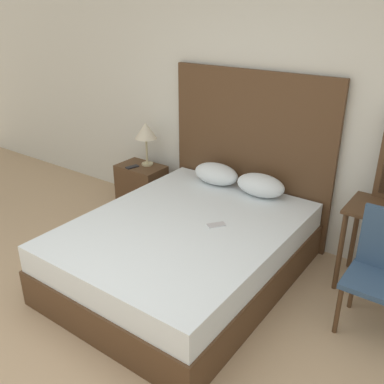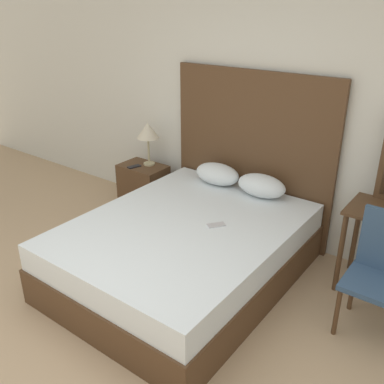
{
  "view_description": "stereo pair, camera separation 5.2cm",
  "coord_description": "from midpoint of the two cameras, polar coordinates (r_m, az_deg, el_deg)",
  "views": [
    {
      "loc": [
        1.82,
        -1.18,
        2.27
      ],
      "look_at": [
        -0.1,
        1.47,
        0.79
      ],
      "focal_mm": 40.0,
      "sensor_mm": 36.0,
      "label": 1
    },
    {
      "loc": [
        1.86,
        -1.15,
        2.27
      ],
      "look_at": [
        -0.1,
        1.47,
        0.79
      ],
      "focal_mm": 40.0,
      "sensor_mm": 36.0,
      "label": 2
    }
  ],
  "objects": [
    {
      "name": "pillow_right",
      "position": [
        4.14,
        9.6,
        0.83
      ],
      "size": [
        0.48,
        0.29,
        0.21
      ],
      "color": "silver",
      "rests_on": "bed"
    },
    {
      "name": "nightstand",
      "position": [
        5.04,
        -6.16,
        0.68
      ],
      "size": [
        0.53,
        0.36,
        0.53
      ],
      "color": "#4C331E",
      "rests_on": "ground_plane"
    },
    {
      "name": "ground_plane",
      "position": [
        3.15,
        -15.58,
        -23.07
      ],
      "size": [
        16.0,
        16.0,
        0.0
      ],
      "primitive_type": "plane",
      "color": "tan"
    },
    {
      "name": "pillow_left",
      "position": [
        4.37,
        3.75,
        2.42
      ],
      "size": [
        0.48,
        0.29,
        0.21
      ],
      "color": "silver",
      "rests_on": "bed"
    },
    {
      "name": "phone_on_bed",
      "position": [
        3.59,
        3.65,
        -4.41
      ],
      "size": [
        0.15,
        0.16,
        0.01
      ],
      "color": "#B7B7BC",
      "rests_on": "bed"
    },
    {
      "name": "bed",
      "position": [
        3.77,
        -0.58,
        -7.85
      ],
      "size": [
        1.67,
        2.14,
        0.54
      ],
      "color": "#4C331E",
      "rests_on": "ground_plane"
    },
    {
      "name": "table_lamp",
      "position": [
        4.84,
        -5.6,
        8.02
      ],
      "size": [
        0.25,
        0.25,
        0.5
      ],
      "color": "tan",
      "rests_on": "nightstand"
    },
    {
      "name": "wall_back",
      "position": [
        4.24,
        10.27,
        11.33
      ],
      "size": [
        10.0,
        0.06,
        2.7
      ],
      "color": "silver",
      "rests_on": "ground_plane"
    },
    {
      "name": "headboard",
      "position": [
        4.36,
        8.19,
        4.84
      ],
      "size": [
        1.75,
        0.05,
        1.68
      ],
      "color": "#4C331E",
      "rests_on": "ground_plane"
    },
    {
      "name": "phone_on_nightstand",
      "position": [
        4.91,
        -7.43,
        3.4
      ],
      "size": [
        0.11,
        0.16,
        0.01
      ],
      "color": "black",
      "rests_on": "nightstand"
    }
  ]
}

